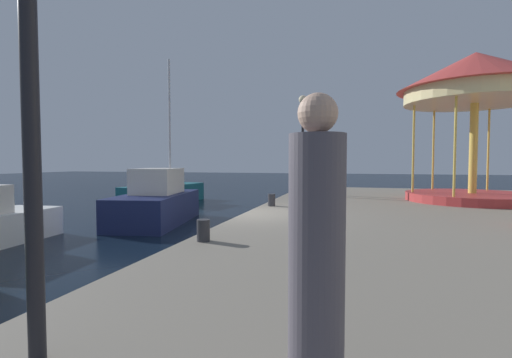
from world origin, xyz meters
The scene contains 9 objects.
ground_plane centered at (0.00, 0.00, 0.00)m, with size 120.00×120.00×0.00m, color black.
motorboat_navy centered at (-4.00, 1.86, 0.75)m, with size 2.79×4.86×2.01m.
sailboat_teal centered at (-7.10, 7.89, 0.70)m, with size 2.48×5.53×7.92m.
carousel centered at (7.18, 5.03, 4.84)m, with size 5.38×5.38×5.42m.
lamp_post_mid_promenade centered at (0.82, 5.67, 3.73)m, with size 0.36×0.36×4.28m.
bollard_south centered at (0.69, 8.87, 1.00)m, with size 0.24×0.24×0.40m, color #2D2D33.
bollard_north centered at (0.38, 1.65, 1.00)m, with size 0.24×0.24×0.40m, color #2D2D33.
bollard_center centered at (0.37, -3.86, 1.00)m, with size 0.24×0.24×0.40m, color #2D2D33.
person_far_corner centered at (2.85, -7.84, 1.68)m, with size 0.34×0.34×1.87m.
Camera 1 is at (3.08, -10.04, 2.26)m, focal length 25.72 mm.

